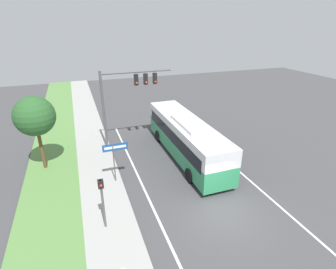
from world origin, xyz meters
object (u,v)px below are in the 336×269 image
bus (186,136)px  street_sign (115,154)px  signal_gantry (127,92)px  pedestrian_signal (102,196)px

bus → street_sign: bearing=-162.6°
signal_gantry → street_sign: 6.41m
street_sign → signal_gantry: bearing=69.1°
bus → signal_gantry: 6.08m
bus → signal_gantry: bearing=137.0°
pedestrian_signal → street_sign: pedestrian_signal is taller
pedestrian_signal → street_sign: bearing=72.5°
street_sign → bus: bearing=17.4°
pedestrian_signal → street_sign: 4.40m
bus → street_sign: (-5.91, -1.85, 0.37)m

